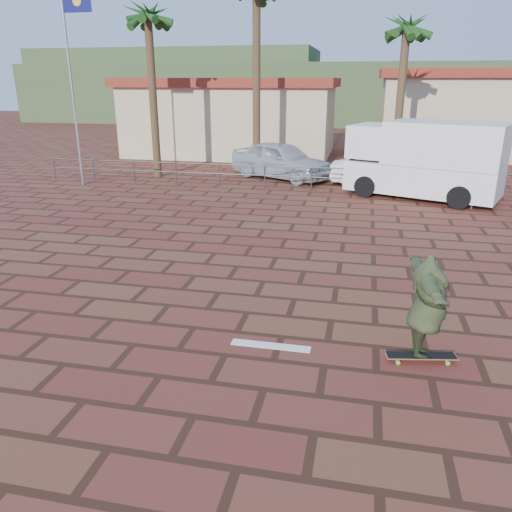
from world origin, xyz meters
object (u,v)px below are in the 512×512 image
(skateboarder, at_px, (427,306))
(longboard, at_px, (421,356))
(car_white, at_px, (378,171))
(campervan, at_px, (426,159))
(car_silver, at_px, (281,160))

(skateboarder, bearing_deg, longboard, -95.92)
(skateboarder, height_order, car_white, skateboarder)
(longboard, relative_size, skateboarder, 0.55)
(campervan, bearing_deg, car_silver, 175.78)
(skateboarder, xyz_separation_m, car_white, (-0.52, 14.69, -0.34))
(car_silver, bearing_deg, longboard, -133.09)
(skateboarder, relative_size, campervan, 0.35)
(campervan, relative_size, car_white, 1.52)
(skateboarder, height_order, campervan, campervan)
(campervan, distance_m, car_white, 2.79)
(longboard, bearing_deg, skateboarder, 169.25)
(car_silver, relative_size, car_white, 1.25)
(campervan, distance_m, car_silver, 6.81)
(longboard, xyz_separation_m, skateboarder, (-0.00, 0.00, 0.90))
(skateboarder, xyz_separation_m, car_silver, (-4.92, 15.58, -0.14))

